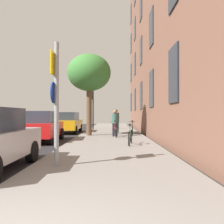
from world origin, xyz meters
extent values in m
plane|color=#332D28|center=(-2.40, 15.00, 0.00)|extent=(41.80, 41.80, 0.00)
cube|color=#232326|center=(-4.50, 15.00, 0.01)|extent=(7.00, 38.00, 0.01)
cube|color=gray|center=(1.10, 15.00, 0.06)|extent=(4.20, 38.00, 0.12)
cube|color=#1E232D|center=(3.42, 7.00, 2.93)|extent=(0.06, 1.33, 2.09)
cube|color=#1E232D|center=(3.42, 12.00, 2.93)|extent=(0.06, 1.33, 2.09)
cube|color=#1E232D|center=(3.42, 17.00, 2.93)|extent=(0.06, 1.33, 2.09)
cube|color=#1E232D|center=(3.42, 22.00, 2.93)|extent=(0.06, 1.33, 2.09)
cube|color=#1E232D|center=(3.42, 27.00, 2.93)|extent=(0.06, 1.33, 2.09)
cube|color=#1E232D|center=(3.42, 12.00, 6.45)|extent=(0.06, 1.33, 2.09)
cube|color=#1E232D|center=(3.42, 17.00, 6.45)|extent=(0.06, 1.33, 2.09)
cube|color=#1E232D|center=(3.42, 22.00, 6.45)|extent=(0.06, 1.33, 2.09)
cube|color=#1E232D|center=(3.42, 27.00, 6.45)|extent=(0.06, 1.33, 2.09)
cube|color=#1E232D|center=(3.42, 17.00, 9.96)|extent=(0.06, 1.33, 2.09)
cube|color=#1E232D|center=(3.42, 22.00, 9.96)|extent=(0.06, 1.33, 2.09)
cube|color=#1E232D|center=(3.42, 27.00, 9.96)|extent=(0.06, 1.33, 2.09)
cube|color=#1E232D|center=(3.42, 27.00, 13.48)|extent=(0.06, 1.33, 2.09)
cylinder|color=gray|center=(-0.30, 4.38, 1.73)|extent=(0.12, 0.12, 3.23)
cube|color=yellow|center=(-0.38, 4.38, 2.78)|extent=(0.03, 0.60, 0.60)
cylinder|color=#14339E|center=(-0.38, 4.38, 2.03)|extent=(0.03, 0.56, 0.56)
cylinder|color=black|center=(-0.55, 19.70, 1.88)|extent=(0.12, 0.12, 3.52)
cube|color=black|center=(-0.73, 19.70, 3.19)|extent=(0.20, 0.24, 0.80)
sphere|color=red|center=(-0.84, 19.70, 3.45)|extent=(0.16, 0.16, 0.16)
sphere|color=#523707|center=(-0.84, 19.70, 3.19)|extent=(0.16, 0.16, 0.16)
sphere|color=#083E11|center=(-0.84, 19.70, 2.93)|extent=(0.16, 0.16, 0.16)
cylinder|color=brown|center=(-0.32, 13.58, 1.72)|extent=(0.34, 0.34, 3.20)
ellipsoid|color=#387533|center=(-0.32, 13.58, 4.15)|extent=(2.79, 2.79, 2.37)
torus|color=black|center=(2.04, 9.32, 0.43)|extent=(0.14, 0.62, 0.62)
torus|color=black|center=(1.87, 8.32, 0.43)|extent=(0.14, 0.62, 0.62)
cylinder|color=#267233|center=(1.96, 8.82, 0.60)|extent=(0.19, 0.86, 0.04)
cylinder|color=#267233|center=(1.92, 8.57, 0.53)|extent=(0.13, 0.53, 0.28)
cylinder|color=#267233|center=(1.93, 8.67, 0.84)|extent=(0.04, 0.04, 0.28)
cube|color=black|center=(1.93, 8.67, 1.00)|extent=(0.10, 0.24, 0.06)
cylinder|color=#4C4C4C|center=(2.04, 9.32, 0.92)|extent=(0.42, 0.10, 0.03)
torus|color=black|center=(1.23, 13.01, 0.46)|extent=(0.15, 0.68, 0.69)
torus|color=black|center=(1.39, 12.00, 0.46)|extent=(0.15, 0.68, 0.69)
cylinder|color=#B21E1E|center=(1.31, 12.50, 0.65)|extent=(0.18, 0.86, 0.04)
cylinder|color=#B21E1E|center=(1.35, 12.25, 0.57)|extent=(0.13, 0.53, 0.28)
cylinder|color=#B21E1E|center=(1.33, 12.35, 0.91)|extent=(0.04, 0.04, 0.28)
cube|color=black|center=(1.33, 12.35, 1.07)|extent=(0.10, 0.24, 0.06)
cylinder|color=#4C4C4C|center=(1.23, 13.01, 0.99)|extent=(0.42, 0.09, 0.03)
torus|color=black|center=(2.53, 14.58, 0.45)|extent=(0.08, 0.65, 0.65)
torus|color=black|center=(2.46, 13.62, 0.45)|extent=(0.08, 0.65, 0.65)
cylinder|color=black|center=(2.50, 14.10, 0.63)|extent=(0.10, 0.82, 0.04)
cylinder|color=black|center=(2.48, 13.86, 0.54)|extent=(0.08, 0.50, 0.27)
cylinder|color=black|center=(2.49, 13.96, 0.87)|extent=(0.04, 0.04, 0.28)
cube|color=black|center=(2.49, 13.96, 1.03)|extent=(0.10, 0.24, 0.06)
cylinder|color=#4C4C4C|center=(2.53, 14.58, 0.95)|extent=(0.42, 0.06, 0.03)
cylinder|color=#26262D|center=(1.24, 12.85, 0.52)|extent=(0.15, 0.15, 0.79)
cylinder|color=#26262D|center=(1.41, 12.85, 0.52)|extent=(0.15, 0.15, 0.79)
cylinder|color=#33594C|center=(1.32, 12.85, 1.21)|extent=(0.51, 0.51, 0.59)
sphere|color=#936B4C|center=(1.32, 12.85, 1.63)|extent=(0.21, 0.21, 0.21)
cylinder|color=#33594C|center=(1.38, 15.67, 0.54)|extent=(0.16, 0.16, 0.84)
cylinder|color=#33594C|center=(1.57, 15.67, 0.54)|extent=(0.16, 0.16, 0.84)
cylinder|color=#4C4742|center=(1.48, 15.67, 1.27)|extent=(0.53, 0.53, 0.63)
sphere|color=tan|center=(1.48, 15.67, 1.72)|extent=(0.23, 0.23, 0.23)
cylinder|color=black|center=(-1.28, 5.44, 0.33)|extent=(0.22, 0.64, 0.64)
cube|color=red|center=(-2.64, 10.95, 0.68)|extent=(1.97, 4.07, 0.70)
cube|color=#2D3847|center=(-2.64, 10.75, 1.33)|extent=(1.60, 2.30, 0.60)
cylinder|color=black|center=(-3.45, 12.23, 0.33)|extent=(0.22, 0.64, 0.64)
cylinder|color=black|center=(-1.83, 12.23, 0.33)|extent=(0.22, 0.64, 0.64)
cylinder|color=black|center=(-3.45, 9.68, 0.33)|extent=(0.22, 0.64, 0.64)
cylinder|color=black|center=(-1.83, 9.68, 0.33)|extent=(0.22, 0.64, 0.64)
cube|color=orange|center=(-2.29, 16.97, 0.68)|extent=(1.74, 4.39, 0.70)
cube|color=#2D3847|center=(-2.29, 16.75, 1.33)|extent=(1.46, 2.46, 0.60)
cylinder|color=black|center=(-3.07, 18.38, 0.33)|extent=(0.22, 0.64, 0.64)
cylinder|color=black|center=(-1.50, 18.38, 0.33)|extent=(0.22, 0.64, 0.64)
cylinder|color=black|center=(-3.07, 15.57, 0.33)|extent=(0.22, 0.64, 0.64)
cylinder|color=black|center=(-1.50, 15.57, 0.33)|extent=(0.22, 0.64, 0.64)
camera|label=1|loc=(1.15, -1.91, 1.45)|focal=38.77mm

